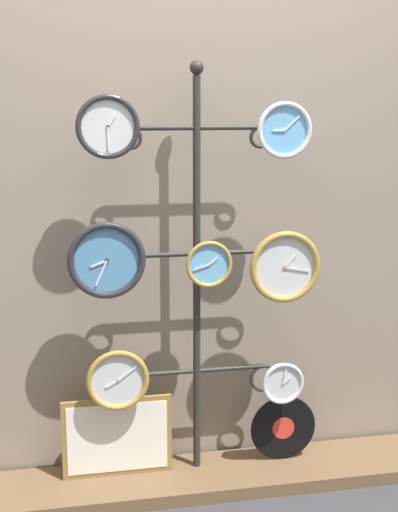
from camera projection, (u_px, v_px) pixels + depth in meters
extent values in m
cube|color=gray|center=(190.00, 170.00, 3.16)|extent=(4.40, 0.04, 2.80)
cube|color=brown|center=(199.00, 478.00, 3.22)|extent=(2.20, 0.36, 0.06)
cylinder|color=#282623|center=(197.00, 475.00, 3.28)|extent=(0.36, 0.36, 0.02)
cylinder|color=#282623|center=(197.00, 286.00, 3.10)|extent=(0.03, 0.03, 1.78)
sphere|color=#282623|center=(197.00, 68.00, 2.91)|extent=(0.06, 0.06, 0.06)
cylinder|color=#282623|center=(164.00, 128.00, 2.94)|extent=(0.28, 0.02, 0.02)
torus|color=#282623|center=(131.00, 138.00, 2.92)|extent=(0.10, 0.02, 0.10)
cylinder|color=#282623|center=(229.00, 128.00, 2.99)|extent=(0.28, 0.02, 0.02)
torus|color=#282623|center=(260.00, 137.00, 3.02)|extent=(0.10, 0.02, 0.10)
cylinder|color=#282623|center=(162.00, 255.00, 3.04)|extent=(0.31, 0.02, 0.02)
torus|color=#282623|center=(126.00, 270.00, 3.02)|extent=(0.13, 0.02, 0.13)
cylinder|color=#282623|center=(231.00, 252.00, 3.10)|extent=(0.31, 0.02, 0.02)
torus|color=#282623|center=(265.00, 264.00, 3.14)|extent=(0.13, 0.02, 0.13)
cylinder|color=#282623|center=(162.00, 373.00, 3.15)|extent=(0.31, 0.02, 0.02)
torus|color=#282623|center=(127.00, 388.00, 3.13)|extent=(0.13, 0.02, 0.13)
cylinder|color=#282623|center=(231.00, 368.00, 3.21)|extent=(0.31, 0.02, 0.02)
torus|color=#282623|center=(264.00, 378.00, 3.25)|extent=(0.13, 0.02, 0.13)
cylinder|color=silver|center=(108.00, 127.00, 2.82)|extent=(0.23, 0.02, 0.23)
torus|color=#262628|center=(108.00, 127.00, 2.81)|extent=(0.26, 0.02, 0.26)
cylinder|color=#262628|center=(108.00, 127.00, 2.81)|extent=(0.01, 0.01, 0.01)
cube|color=silver|center=(111.00, 121.00, 2.80)|extent=(0.04, 0.00, 0.05)
cube|color=silver|center=(108.00, 138.00, 2.81)|extent=(0.01, 0.00, 0.09)
cylinder|color=#60A8DB|center=(284.00, 130.00, 2.93)|extent=(0.21, 0.02, 0.21)
torus|color=silver|center=(285.00, 130.00, 2.92)|extent=(0.24, 0.02, 0.24)
cylinder|color=silver|center=(285.00, 130.00, 2.92)|extent=(0.01, 0.01, 0.01)
cube|color=silver|center=(279.00, 130.00, 2.91)|extent=(0.05, 0.00, 0.01)
cube|color=silver|center=(292.00, 123.00, 2.92)|extent=(0.07, 0.00, 0.06)
cylinder|color=#4C84B2|center=(106.00, 260.00, 2.92)|extent=(0.29, 0.02, 0.29)
torus|color=#262628|center=(107.00, 261.00, 2.91)|extent=(0.32, 0.03, 0.32)
cylinder|color=#262628|center=(107.00, 260.00, 2.91)|extent=(0.02, 0.01, 0.02)
cube|color=silver|center=(99.00, 264.00, 2.90)|extent=(0.07, 0.00, 0.03)
cube|color=silver|center=(101.00, 273.00, 2.91)|extent=(0.05, 0.00, 0.11)
cylinder|color=#60A8DB|center=(208.00, 264.00, 3.01)|extent=(0.18, 0.02, 0.18)
torus|color=#A58438|center=(209.00, 264.00, 2.99)|extent=(0.20, 0.02, 0.20)
cylinder|color=#A58438|center=(209.00, 264.00, 2.99)|extent=(0.01, 0.01, 0.01)
cube|color=silver|center=(213.00, 261.00, 2.99)|extent=(0.04, 0.00, 0.04)
cube|color=silver|center=(201.00, 267.00, 2.98)|extent=(0.07, 0.00, 0.03)
cylinder|color=silver|center=(284.00, 266.00, 3.05)|extent=(0.28, 0.02, 0.28)
torus|color=#A58438|center=(285.00, 267.00, 3.03)|extent=(0.31, 0.03, 0.31)
cylinder|color=#A58438|center=(285.00, 267.00, 3.04)|extent=(0.02, 0.01, 0.02)
cube|color=silver|center=(290.00, 261.00, 3.03)|extent=(0.05, 0.00, 0.06)
cube|color=silver|center=(297.00, 269.00, 3.05)|extent=(0.11, 0.00, 0.03)
cylinder|color=silver|center=(118.00, 379.00, 3.04)|extent=(0.25, 0.02, 0.25)
torus|color=#A58438|center=(118.00, 381.00, 3.02)|extent=(0.27, 0.02, 0.27)
cylinder|color=#A58438|center=(118.00, 381.00, 3.03)|extent=(0.01, 0.01, 0.01)
cube|color=silver|center=(112.00, 384.00, 3.02)|extent=(0.06, 0.00, 0.04)
cube|color=silver|center=(127.00, 374.00, 3.03)|extent=(0.08, 0.00, 0.06)
cylinder|color=silver|center=(282.00, 382.00, 3.17)|extent=(0.17, 0.02, 0.17)
torus|color=silver|center=(283.00, 384.00, 3.15)|extent=(0.19, 0.02, 0.19)
cylinder|color=silver|center=(283.00, 384.00, 3.15)|extent=(0.01, 0.01, 0.01)
cube|color=silver|center=(287.00, 381.00, 3.15)|extent=(0.04, 0.00, 0.03)
cube|color=silver|center=(285.00, 377.00, 3.14)|extent=(0.02, 0.00, 0.07)
cylinder|color=black|center=(283.00, 428.00, 3.30)|extent=(0.31, 0.01, 0.31)
cylinder|color=red|center=(283.00, 428.00, 3.30)|extent=(0.11, 0.00, 0.11)
cube|color=olive|center=(117.00, 437.00, 3.16)|extent=(0.49, 0.02, 0.36)
cube|color=white|center=(118.00, 438.00, 3.15)|extent=(0.44, 0.00, 0.32)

